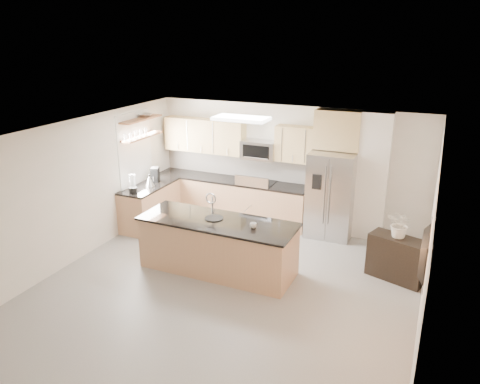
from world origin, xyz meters
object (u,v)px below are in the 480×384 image
at_px(blender, 133,185).
at_px(cup, 253,226).
at_px(kettle, 149,181).
at_px(flower_vase, 402,218).
at_px(range, 256,202).
at_px(television, 420,252).
at_px(refrigerator, 331,195).
at_px(coffee_maker, 155,175).
at_px(platter, 214,218).
at_px(credenza, 397,258).
at_px(bowl, 145,115).
at_px(island, 218,245).
at_px(microwave, 259,150).

bearing_deg(blender, cup, -14.67).
xyz_separation_m(blender, kettle, (0.05, 0.52, -0.06)).
bearing_deg(kettle, flower_vase, -3.12).
relative_size(range, television, 1.06).
xyz_separation_m(range, kettle, (-2.03, -1.11, 0.56)).
distance_m(refrigerator, television, 3.62).
height_order(kettle, coffee_maker, coffee_maker).
height_order(blender, television, television).
distance_m(range, cup, 2.62).
bearing_deg(platter, credenza, 16.44).
distance_m(credenza, television, 2.00).
height_order(range, television, television).
bearing_deg(bowl, flower_vase, -6.28).
xyz_separation_m(platter, blender, (-2.19, 0.67, 0.13)).
height_order(blender, coffee_maker, blender).
bearing_deg(refrigerator, coffee_maker, -168.79).
bearing_deg(refrigerator, bowl, -169.10).
bearing_deg(range, kettle, -151.25).
bearing_deg(coffee_maker, bowl, -176.90).
distance_m(blender, kettle, 0.53).
bearing_deg(refrigerator, platter, -124.43).
xyz_separation_m(island, blender, (-2.28, 0.72, 0.61)).
relative_size(island, television, 2.58).
relative_size(microwave, television, 0.71).
bearing_deg(credenza, blender, -158.79).
height_order(credenza, platter, platter).
bearing_deg(coffee_maker, range, 20.68).
bearing_deg(blender, coffee_maker, 91.36).
xyz_separation_m(coffee_maker, television, (5.61, -2.33, 0.28)).
bearing_deg(blender, credenza, 2.45).
distance_m(credenza, bowl, 5.79).
relative_size(microwave, platter, 2.36).
xyz_separation_m(platter, bowl, (-2.36, 1.51, 1.42)).
relative_size(island, cup, 24.29).
relative_size(microwave, refrigerator, 0.43).
relative_size(bowl, flower_vase, 0.51).
bearing_deg(television, cup, 74.81).
xyz_separation_m(island, bowl, (-2.45, 1.56, 1.90)).
height_order(island, blender, island).
bearing_deg(platter, television, -13.50).
xyz_separation_m(coffee_maker, bowl, (-0.16, -0.01, 1.31)).
distance_m(platter, flower_vase, 3.17).
relative_size(platter, flower_vase, 0.45).
bearing_deg(cup, kettle, 156.00).
bearing_deg(credenza, coffee_maker, -167.98).
height_order(microwave, refrigerator, microwave).
xyz_separation_m(microwave, refrigerator, (1.66, -0.17, -0.74)).
height_order(coffee_maker, flower_vase, flower_vase).
xyz_separation_m(kettle, bowl, (-0.22, 0.31, 1.35)).
xyz_separation_m(credenza, cup, (-2.25, -1.00, 0.62)).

